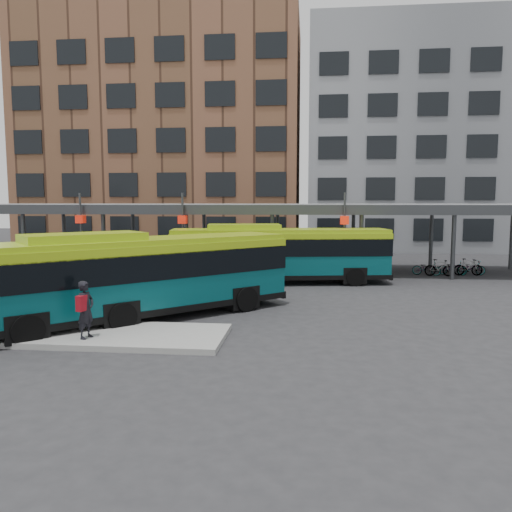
{
  "coord_description": "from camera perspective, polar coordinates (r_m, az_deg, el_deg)",
  "views": [
    {
      "loc": [
        4.03,
        -17.82,
        4.26
      ],
      "look_at": [
        1.66,
        4.92,
        1.8
      ],
      "focal_mm": 35.0,
      "sensor_mm": 36.0,
      "label": 1
    }
  ],
  "objects": [
    {
      "name": "ground",
      "position": [
        18.76,
        -6.66,
        -7.03
      ],
      "size": [
        120.0,
        120.0,
        0.0
      ],
      "primitive_type": "plane",
      "color": "#28282B",
      "rests_on": "ground"
    },
    {
      "name": "bus_front",
      "position": [
        18.51,
        -13.31,
        -2.03
      ],
      "size": [
        10.3,
        9.79,
        3.23
      ],
      "rotation": [
        0.0,
        0.0,
        0.75
      ],
      "color": "#07474D",
      "rests_on": "ground"
    },
    {
      "name": "building_grey",
      "position": [
        51.56,
        19.81,
        12.18
      ],
      "size": [
        24.0,
        14.0,
        20.0
      ],
      "primitive_type": "cube",
      "color": "slate",
      "rests_on": "ground"
    },
    {
      "name": "boarding_island",
      "position": [
        18.11,
        -26.27,
        -7.82
      ],
      "size": [
        14.0,
        3.0,
        0.18
      ],
      "primitive_type": "cube",
      "color": "gray",
      "rests_on": "ground"
    },
    {
      "name": "canopy",
      "position": [
        30.96,
        -1.63,
        5.49
      ],
      "size": [
        40.0,
        6.53,
        4.8
      ],
      "color": "#999B9E",
      "rests_on": "ground"
    },
    {
      "name": "bus_rear",
      "position": [
        26.33,
        2.64,
        0.4
      ],
      "size": [
        11.58,
        4.13,
        3.13
      ],
      "rotation": [
        0.0,
        0.0,
        0.15
      ],
      "color": "#07474D",
      "rests_on": "ground"
    },
    {
      "name": "bike_rack",
      "position": [
        31.35,
        21.48,
        -1.26
      ],
      "size": [
        4.3,
        1.33,
        1.0
      ],
      "color": "slate",
      "rests_on": "ground"
    },
    {
      "name": "building_brick",
      "position": [
        52.2,
        -9.96,
        13.47
      ],
      "size": [
        26.0,
        14.0,
        22.0
      ],
      "primitive_type": "cube",
      "color": "brown",
      "rests_on": "ground"
    },
    {
      "name": "pedestrian",
      "position": [
        15.91,
        -18.91,
        -5.78
      ],
      "size": [
        0.55,
        0.71,
        1.75
      ],
      "rotation": [
        0.0,
        0.0,
        1.34
      ],
      "color": "black",
      "rests_on": "boarding_island"
    }
  ]
}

